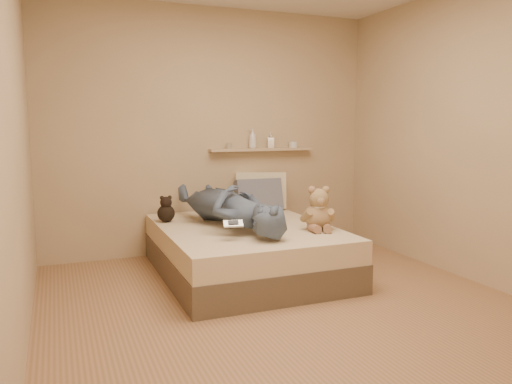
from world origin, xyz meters
name	(u,v)px	position (x,y,z in m)	size (l,w,h in m)	color
room	(289,135)	(0.00, 0.00, 1.30)	(3.80, 3.80, 3.80)	#9E7152
bed	(245,250)	(0.00, 0.93, 0.22)	(1.50, 1.90, 0.45)	brown
game_console	(233,224)	(-0.29, 0.42, 0.59)	(0.17, 0.09, 0.05)	#B6B8BE
teddy_bear	(318,212)	(0.54, 0.52, 0.61)	(0.31, 0.32, 0.40)	tan
dark_plush	(166,211)	(-0.63, 1.38, 0.56)	(0.17, 0.17, 0.26)	black
pillow_cream	(261,191)	(0.50, 1.76, 0.65)	(0.55, 0.16, 0.40)	beige
pillow_grey	(259,195)	(0.42, 1.62, 0.62)	(0.50, 0.14, 0.34)	slate
person	(229,205)	(-0.13, 0.97, 0.64)	(0.59, 1.62, 0.39)	#414F67
wall_shelf	(262,149)	(0.55, 1.84, 1.10)	(1.20, 0.12, 0.03)	tan
shelf_bottles	(265,141)	(0.58, 1.84, 1.20)	(0.85, 0.12, 0.22)	#A8A490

